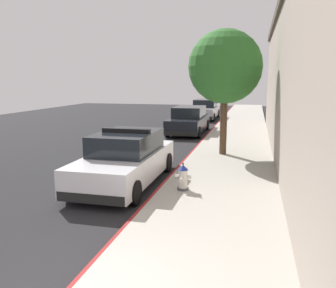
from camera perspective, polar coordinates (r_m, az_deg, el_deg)
The scene contains 8 objects.
ground_plane at distance 15.72m, azimuth -12.30°, elevation -1.67°, with size 31.07×60.00×0.20m, color #232326.
sidewalk_pavement at distance 14.13m, azimuth 10.11°, elevation -2.23°, with size 3.23×60.00×0.14m, color #ADA89E.
curb_painted_edge at distance 14.33m, azimuth 3.49°, elevation -1.92°, with size 0.08×60.00×0.14m, color maroon.
police_cruiser at distance 10.70m, azimuth -6.83°, elevation -2.49°, with size 1.94×4.84×1.68m.
parked_car_silver_ahead at distance 20.81m, azimuth 3.39°, elevation 3.80°, with size 1.94×4.84×1.56m.
parked_car_dark_far at distance 28.64m, azimuth 6.05°, elevation 5.56°, with size 1.94×4.84×1.56m.
fire_hydrant at distance 9.64m, azimuth 2.45°, elevation -5.43°, with size 0.44×0.40×0.76m.
street_tree at distance 14.21m, azimuth 9.23°, elevation 12.20°, with size 2.88×2.88×4.92m.
Camera 1 is at (2.48, -3.77, 3.11)m, focal length 37.61 mm.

